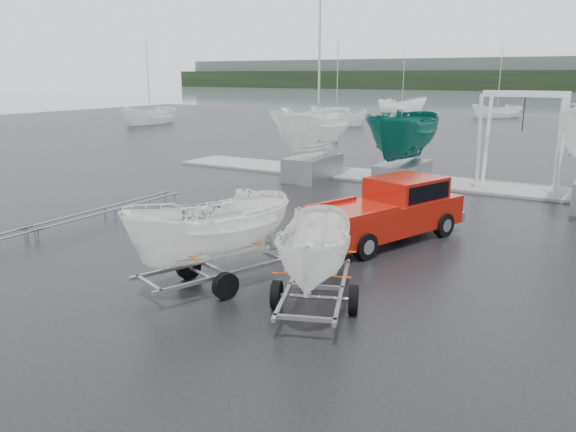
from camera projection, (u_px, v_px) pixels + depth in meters
The scene contains 13 objects.
ground_plane at pixel (336, 274), 13.79m from camera, with size 120.00×120.00×0.00m, color black.
dock at pixel (466, 185), 24.62m from camera, with size 30.00×3.00×0.12m, color gray.
pickup_truck at pixel (391, 208), 16.53m from camera, with size 3.53×5.66×1.78m.
trailer_hitched at pixel (210, 175), 12.34m from camera, with size 2.34×3.79×4.79m.
trailer_parked at pixel (317, 198), 11.26m from camera, with size 2.38×3.78×4.29m.
boat_hoist at pixel (522, 127), 22.94m from camera, with size 3.30×2.18×4.12m.
keelboat_0 at pixel (314, 101), 25.32m from camera, with size 2.28×3.20×10.45m.
keelboat_1 at pixel (406, 106), 23.40m from camera, with size 2.21×3.20×6.97m.
mast_rack_0 at pixel (110, 209), 18.99m from camera, with size 0.56×6.50×0.06m.
moored_boat_0 at pixel (336, 125), 54.29m from camera, with size 2.53×2.48×11.06m.
moored_boat_1 at pixel (496, 118), 63.81m from camera, with size 3.37×3.36×11.13m.
moored_boat_4 at pixel (402, 109), 78.55m from camera, with size 3.68×3.66×11.47m.
moored_boat_7 at pixel (151, 124), 55.83m from camera, with size 2.82×2.89×11.62m.
Camera 1 is at (5.64, -11.80, 4.76)m, focal length 35.00 mm.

